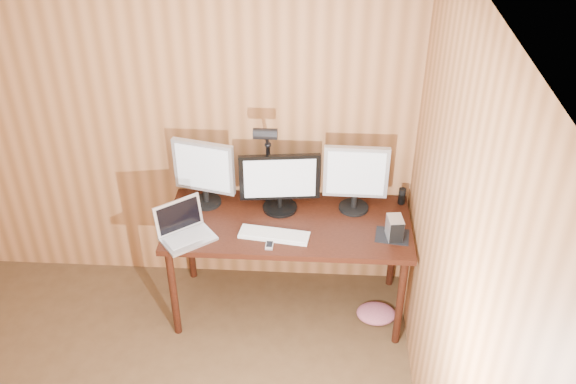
# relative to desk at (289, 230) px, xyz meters

# --- Properties ---
(room_shell) EXTENTS (4.00, 4.00, 4.00)m
(room_shell) POSITION_rel_desk_xyz_m (-0.93, -1.70, 0.62)
(room_shell) COLOR #4F361E
(room_shell) RESTS_ON ground
(desk) EXTENTS (1.60, 0.70, 0.75)m
(desk) POSITION_rel_desk_xyz_m (0.00, 0.00, 0.00)
(desk) COLOR black
(desk) RESTS_ON floor
(monitor_center) EXTENTS (0.53, 0.23, 0.42)m
(monitor_center) POSITION_rel_desk_xyz_m (-0.07, 0.08, 0.34)
(monitor_center) COLOR black
(monitor_center) RESTS_ON desk
(monitor_left) EXTENTS (0.42, 0.20, 0.47)m
(monitor_left) POSITION_rel_desk_xyz_m (-0.57, 0.11, 0.38)
(monitor_left) COLOR black
(monitor_left) RESTS_ON desk
(monitor_right) EXTENTS (0.42, 0.20, 0.48)m
(monitor_right) POSITION_rel_desk_xyz_m (0.43, 0.11, 0.38)
(monitor_right) COLOR black
(monitor_right) RESTS_ON desk
(laptop) EXTENTS (0.40, 0.39, 0.23)m
(laptop) POSITION_rel_desk_xyz_m (-0.65, -0.26, 0.18)
(laptop) COLOR silver
(laptop) RESTS_ON desk
(keyboard) EXTENTS (0.46, 0.19, 0.02)m
(keyboard) POSITION_rel_desk_xyz_m (-0.08, -0.23, 0.13)
(keyboard) COLOR white
(keyboard) RESTS_ON desk
(mousepad) EXTENTS (0.23, 0.20, 0.00)m
(mousepad) POSITION_rel_desk_xyz_m (0.67, -0.18, 0.12)
(mousepad) COLOR black
(mousepad) RESTS_ON desk
(mouse) EXTENTS (0.10, 0.13, 0.04)m
(mouse) POSITION_rel_desk_xyz_m (0.67, -0.18, 0.15)
(mouse) COLOR black
(mouse) RESTS_ON mousepad
(hard_drive) EXTENTS (0.11, 0.14, 0.15)m
(hard_drive) POSITION_rel_desk_xyz_m (0.68, -0.20, 0.19)
(hard_drive) COLOR silver
(hard_drive) RESTS_ON desk
(phone) EXTENTS (0.05, 0.10, 0.01)m
(phone) POSITION_rel_desk_xyz_m (-0.10, -0.32, 0.13)
(phone) COLOR silver
(phone) RESTS_ON desk
(speaker) EXTENTS (0.05, 0.05, 0.12)m
(speaker) POSITION_rel_desk_xyz_m (0.76, 0.19, 0.18)
(speaker) COLOR black
(speaker) RESTS_ON desk
(desk_lamp) EXTENTS (0.15, 0.22, 0.66)m
(desk_lamp) POSITION_rel_desk_xyz_m (-0.15, 0.11, 0.53)
(desk_lamp) COLOR black
(desk_lamp) RESTS_ON desk
(fabric_pile) EXTENTS (0.31, 0.27, 0.09)m
(fabric_pile) POSITION_rel_desk_xyz_m (0.62, -0.15, -0.58)
(fabric_pile) COLOR #BC5B70
(fabric_pile) RESTS_ON floor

